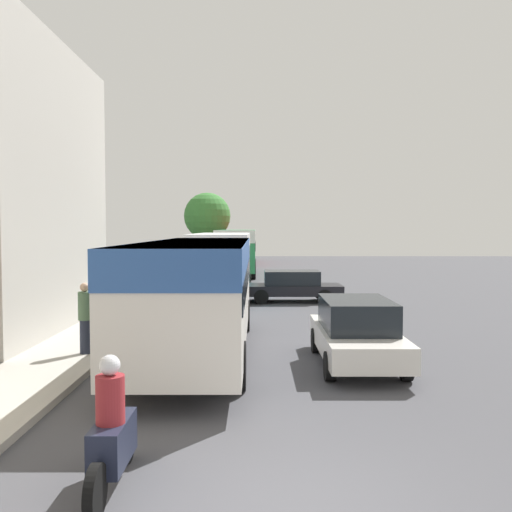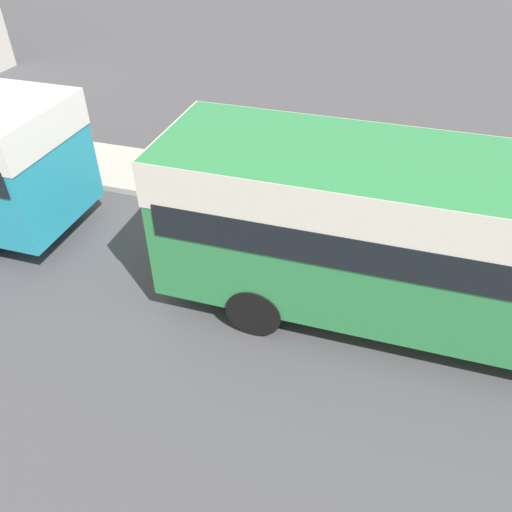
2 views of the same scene
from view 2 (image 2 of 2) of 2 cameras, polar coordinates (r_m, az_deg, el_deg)
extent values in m
cylinder|color=black|center=(13.45, -23.81, 7.51)|extent=(0.28, 1.00, 1.00)
cube|color=#2D8447|center=(8.75, 21.82, 1.50)|extent=(2.53, 9.88, 2.66)
cube|color=silver|center=(8.27, 23.32, 6.67)|extent=(2.56, 9.93, 0.80)
cube|color=black|center=(8.57, 22.33, 3.28)|extent=(2.58, 9.49, 0.59)
cylinder|color=black|center=(10.55, 3.59, 2.33)|extent=(0.28, 1.00, 1.00)
cylinder|color=black|center=(8.82, -0.13, -6.20)|extent=(0.28, 1.00, 1.00)
cylinder|color=#232838|center=(12.58, -6.95, 8.98)|extent=(0.29, 0.29, 0.86)
cylinder|color=maroon|center=(12.21, -7.24, 12.19)|extent=(0.37, 0.37, 0.72)
sphere|color=tan|center=(12.02, -7.42, 14.22)|extent=(0.23, 0.23, 0.23)
camera|label=1|loc=(38.92, -66.41, 11.46)|focal=40.00mm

